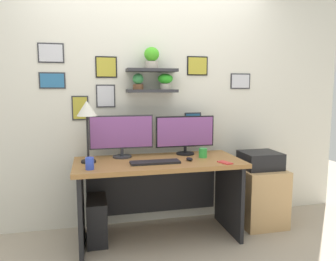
% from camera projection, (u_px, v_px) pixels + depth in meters
% --- Properties ---
extents(ground_plane, '(8.00, 8.00, 0.00)m').
position_uv_depth(ground_plane, '(159.00, 237.00, 3.05)').
color(ground_plane, tan).
extents(back_wall_assembly, '(4.40, 0.24, 2.70)m').
position_uv_depth(back_wall_assembly, '(150.00, 94.00, 3.30)').
color(back_wall_assembly, silver).
rests_on(back_wall_assembly, ground).
extents(desk, '(1.53, 0.68, 0.75)m').
position_uv_depth(desk, '(158.00, 181.00, 3.04)').
color(desk, '#9E6B38').
rests_on(desk, ground).
extents(monitor_left, '(0.61, 0.18, 0.41)m').
position_uv_depth(monitor_left, '(122.00, 134.00, 3.06)').
color(monitor_left, '#2D2D33').
rests_on(monitor_left, desk).
extents(monitor_right, '(0.60, 0.18, 0.39)m').
position_uv_depth(monitor_right, '(185.00, 134.00, 3.21)').
color(monitor_right, black).
rests_on(monitor_right, desk).
extents(keyboard, '(0.44, 0.14, 0.02)m').
position_uv_depth(keyboard, '(155.00, 162.00, 2.84)').
color(keyboard, black).
rests_on(keyboard, desk).
extents(computer_mouse, '(0.06, 0.09, 0.03)m').
position_uv_depth(computer_mouse, '(189.00, 159.00, 2.94)').
color(computer_mouse, black).
rests_on(computer_mouse, desk).
extents(desk_lamp, '(0.18, 0.18, 0.55)m').
position_uv_depth(desk_lamp, '(87.00, 113.00, 2.82)').
color(desk_lamp, black).
rests_on(desk_lamp, desk).
extents(cell_phone, '(0.11, 0.16, 0.01)m').
position_uv_depth(cell_phone, '(225.00, 163.00, 2.85)').
color(cell_phone, red).
rests_on(cell_phone, desk).
extents(coffee_mug, '(0.08, 0.08, 0.09)m').
position_uv_depth(coffee_mug, '(203.00, 153.00, 3.07)').
color(coffee_mug, green).
rests_on(coffee_mug, desk).
extents(pen_cup, '(0.07, 0.07, 0.10)m').
position_uv_depth(pen_cup, '(90.00, 164.00, 2.61)').
color(pen_cup, blue).
rests_on(pen_cup, desk).
extents(drawer_cabinet, '(0.44, 0.50, 0.59)m').
position_uv_depth(drawer_cabinet, '(259.00, 196.00, 3.35)').
color(drawer_cabinet, tan).
rests_on(drawer_cabinet, ground).
extents(printer, '(0.38, 0.34, 0.17)m').
position_uv_depth(printer, '(260.00, 160.00, 3.30)').
color(printer, black).
rests_on(printer, drawer_cabinet).
extents(computer_tower_left, '(0.18, 0.40, 0.40)m').
position_uv_depth(computer_tower_left, '(97.00, 220.00, 2.97)').
color(computer_tower_left, black).
rests_on(computer_tower_left, ground).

